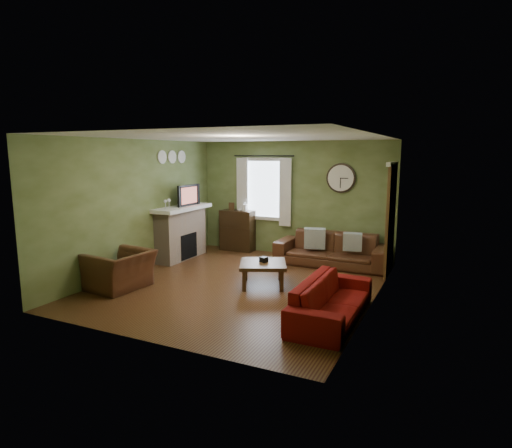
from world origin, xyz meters
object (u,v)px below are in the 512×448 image
at_px(coffee_table, 263,274).
at_px(bookshelf, 237,231).
at_px(sofa_brown, 332,249).
at_px(armchair, 120,270).
at_px(sofa_red, 332,300).

bearing_deg(coffee_table, bookshelf, 126.88).
bearing_deg(sofa_brown, coffee_table, -110.76).
bearing_deg(armchair, bookshelf, 177.40).
xyz_separation_m(bookshelf, coffee_table, (1.72, -2.30, -0.27)).
relative_size(sofa_brown, sofa_red, 1.19).
height_order(armchair, coffee_table, armchair).
bearing_deg(coffee_table, sofa_brown, 69.24).
xyz_separation_m(bookshelf, armchair, (-0.45, -3.50, -0.16)).
height_order(bookshelf, sofa_red, bookshelf).
height_order(sofa_brown, armchair, sofa_brown).
bearing_deg(sofa_brown, armchair, -133.02).
distance_m(bookshelf, armchair, 3.53).
distance_m(sofa_brown, coffee_table, 2.04).
bearing_deg(sofa_red, sofa_brown, 15.49).
height_order(sofa_red, coffee_table, sofa_red).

